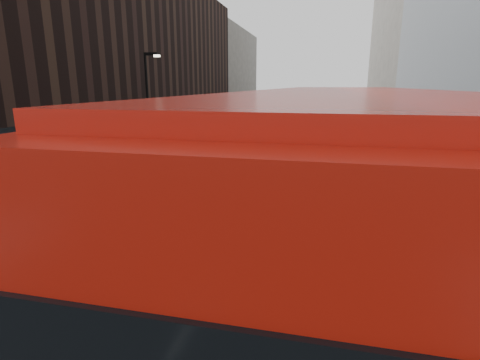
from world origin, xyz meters
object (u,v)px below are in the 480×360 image
Objects in this scene: car_a at (288,160)px; car_b at (298,142)px; car_c at (301,145)px; grey_bus at (316,109)px; street_lamp at (149,101)px; red_bus at (340,210)px.

car_b is at bearing 91.94° from car_a.
car_c reaches higher than car_b.
car_b is 0.80× the size of car_c.
grey_bus is 21.13m from car_c.
grey_bus is 2.47× the size of car_c.
grey_bus is at bearing 69.62° from street_lamp.
red_bus reaches higher than car_b.
car_c is (0.40, 6.05, 0.04)m from car_a.
grey_bus is 3.08× the size of car_b.
street_lamp is 0.56× the size of grey_bus.
grey_bus is at bearing 92.79° from red_bus.
street_lamp is 12.64m from car_b.
car_a is (9.08, -0.05, -3.48)m from street_lamp.
red_bus is 3.11× the size of car_b.
red_bus is at bearing -82.30° from car_c.
grey_bus is 3.08× the size of car_a.
street_lamp is 11.74m from car_c.
car_a is at bearing -91.38° from car_c.
street_lamp is 1.37× the size of car_c.
car_a is 0.80× the size of car_c.
red_bus reaches higher than car_a.
street_lamp is at bearing 127.16° from red_bus.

